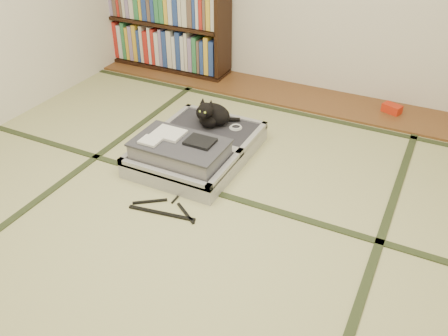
% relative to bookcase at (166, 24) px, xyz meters
% --- Properties ---
extents(floor, '(4.50, 4.50, 0.00)m').
position_rel_bookcase_xyz_m(floor, '(1.44, -2.07, -0.45)').
color(floor, '#C4C083').
rests_on(floor, ground).
extents(wood_strip, '(4.00, 0.50, 0.02)m').
position_rel_bookcase_xyz_m(wood_strip, '(1.44, -0.07, -0.44)').
color(wood_strip, brown).
rests_on(wood_strip, ground).
extents(red_item, '(0.17, 0.14, 0.07)m').
position_rel_bookcase_xyz_m(red_item, '(2.21, -0.04, -0.40)').
color(red_item, red).
rests_on(red_item, wood_strip).
extents(tatami_borders, '(4.00, 4.50, 0.01)m').
position_rel_bookcase_xyz_m(tatami_borders, '(1.44, -1.58, -0.45)').
color(tatami_borders, '#2D381E').
rests_on(tatami_borders, ground).
extents(bookcase, '(1.27, 0.29, 0.92)m').
position_rel_bookcase_xyz_m(bookcase, '(0.00, 0.00, 0.00)').
color(bookcase, black).
rests_on(bookcase, wood_strip).
extents(suitcase, '(0.69, 0.92, 0.27)m').
position_rel_bookcase_xyz_m(suitcase, '(1.09, -1.39, -0.36)').
color(suitcase, '#A7A6AB').
rests_on(suitcase, floor).
extents(cat, '(0.31, 0.31, 0.25)m').
position_rel_bookcase_xyz_m(cat, '(1.07, -1.09, -0.23)').
color(cat, black).
rests_on(cat, suitcase).
extents(cable_coil, '(0.10, 0.10, 0.02)m').
position_rel_bookcase_xyz_m(cable_coil, '(1.25, -1.05, -0.31)').
color(cable_coil, white).
rests_on(cable_coil, suitcase).
extents(hanger, '(0.44, 0.23, 0.01)m').
position_rel_bookcase_xyz_m(hanger, '(1.21, -1.97, -0.44)').
color(hanger, black).
rests_on(hanger, floor).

